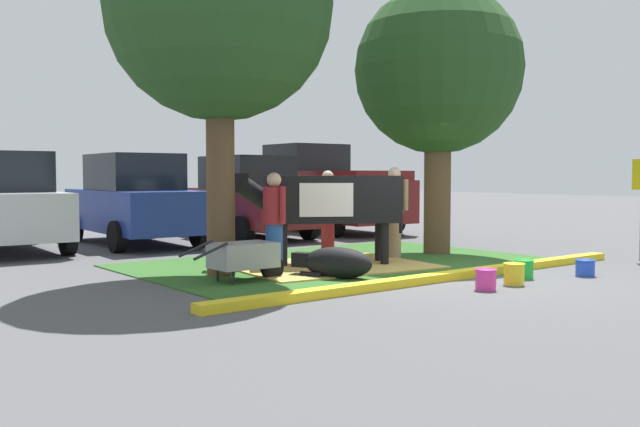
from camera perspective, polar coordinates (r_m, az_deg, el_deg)
The scene contains 20 objects.
ground_plane at distance 11.03m, azimuth 10.65°, elevation -5.01°, with size 80.00×80.00×0.00m, color #4C4C4F.
grass_island at distance 12.32m, azimuth 1.67°, elevation -4.05°, with size 7.11×4.64×0.02m, color #2D5B23.
curb_yellow at distance 10.55m, azimuth 10.32°, elevation -5.05°, with size 8.31×0.24×0.12m, color yellow.
hay_bedding at distance 11.76m, azimuth 0.90°, elevation -4.33°, with size 3.20×2.40×0.04m, color tan.
shade_tree_left at distance 11.08m, azimuth -8.23°, elevation 16.27°, with size 3.47×3.47×5.85m.
shade_tree_right at distance 14.01m, azimuth 9.64°, elevation 11.33°, with size 3.26×3.26×5.23m.
cow_holstein at distance 11.93m, azimuth 0.51°, elevation 1.10°, with size 2.85×1.97×1.58m.
calf_lying at distance 10.50m, azimuth 1.27°, elevation -4.06°, with size 0.91×1.31×0.48m.
person_handler at distance 12.92m, azimuth 6.07°, elevation 0.31°, with size 0.34×0.48×1.70m.
person_visitor_near at distance 13.49m, azimuth 0.64°, elevation 0.30°, with size 0.39×0.41×1.64m.
person_visitor_far at distance 10.62m, azimuth -3.76°, elevation -0.64°, with size 0.34×0.53×1.60m.
wheelbarrow at distance 10.19m, azimuth -6.16°, elevation -3.46°, with size 1.60×0.61×0.63m.
bucket_pink at distance 9.76m, azimuth 13.37°, elevation -5.21°, with size 0.30×0.30×0.29m.
bucket_yellow at distance 10.31m, azimuth 15.55°, elevation -4.74°, with size 0.31×0.31×0.31m.
bucket_green at distance 10.96m, azimuth 16.32°, elevation -4.35°, with size 0.29×0.29×0.29m.
bucket_blue at distance 11.54m, azimuth 20.83°, elevation -4.13°, with size 0.31×0.31×0.26m.
sedan_silver at distance 15.56m, azimuth -24.55°, elevation 0.78°, with size 2.17×4.48×2.02m.
sedan_blue at distance 16.15m, azimuth -14.93°, elevation 1.04°, with size 2.17×4.48×2.02m.
hatchback_white at distance 17.42m, azimuth -6.00°, elevation 1.28°, with size 2.17×4.48×2.02m.
pickup_truck_maroon at distance 19.41m, azimuth 0.28°, elevation 1.88°, with size 2.40×5.48×2.42m.
Camera 1 is at (-8.22, -7.19, 1.57)m, focal length 39.22 mm.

